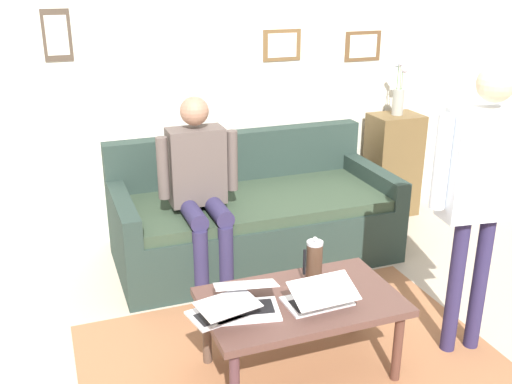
% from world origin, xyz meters
% --- Properties ---
extents(area_rug, '(2.28, 1.93, 0.01)m').
position_xyz_m(area_rug, '(-0.00, -0.04, 0.00)').
color(area_rug, '#9D6541').
rests_on(area_rug, ground_plane).
extents(back_wall, '(7.04, 0.11, 2.70)m').
position_xyz_m(back_wall, '(-0.00, -2.20, 1.35)').
color(back_wall, silver).
rests_on(back_wall, ground_plane).
extents(couch, '(2.04, 0.94, 0.88)m').
position_xyz_m(couch, '(-0.24, -1.54, 0.30)').
color(couch, '#273831').
rests_on(couch, ground_plane).
extents(coffee_table, '(1.03, 0.61, 0.45)m').
position_xyz_m(coffee_table, '(-0.00, -0.14, 0.40)').
color(coffee_table, brown).
rests_on(coffee_table, ground_plane).
extents(laptop_left, '(0.35, 0.27, 0.14)m').
position_xyz_m(laptop_left, '(-0.06, -0.05, 0.49)').
color(laptop_left, silver).
rests_on(laptop_left, coffee_table).
extents(laptop_center, '(0.37, 0.34, 0.15)m').
position_xyz_m(laptop_center, '(0.30, -0.14, 0.49)').
color(laptop_center, silver).
rests_on(laptop_center, coffee_table).
extents(laptop_right, '(0.34, 0.34, 0.12)m').
position_xyz_m(laptop_right, '(0.44, -0.10, 0.49)').
color(laptop_right, silver).
rests_on(laptop_right, coffee_table).
extents(french_press, '(0.11, 0.09, 0.26)m').
position_xyz_m(french_press, '(-0.15, -0.30, 0.57)').
color(french_press, '#4C3323').
rests_on(french_press, coffee_table).
extents(side_shelf, '(0.42, 0.32, 0.89)m').
position_xyz_m(side_shelf, '(-1.68, -1.92, 0.45)').
color(side_shelf, brown).
rests_on(side_shelf, ground_plane).
extents(flower_vase, '(0.10, 0.10, 0.45)m').
position_xyz_m(flower_vase, '(-1.68, -1.91, 1.04)').
color(flower_vase, '#A3A297').
rests_on(flower_vase, side_shelf).
extents(person_standing, '(0.58, 0.23, 1.62)m').
position_xyz_m(person_standing, '(-0.96, -0.01, 1.04)').
color(person_standing, '#2D264D').
rests_on(person_standing, ground_plane).
extents(person_seated, '(0.55, 0.51, 1.28)m').
position_xyz_m(person_seated, '(0.21, -1.31, 0.73)').
color(person_seated, '#2E284D').
rests_on(person_seated, ground_plane).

